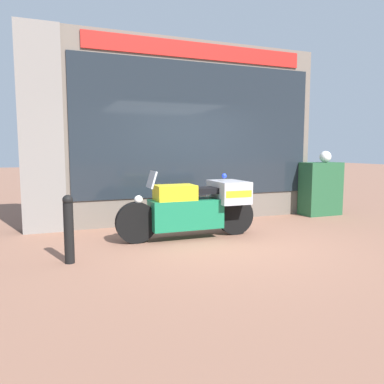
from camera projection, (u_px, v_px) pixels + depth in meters
name	position (u px, v px, depth m)	size (l,w,h in m)	color
ground_plane	(222.00, 242.00, 6.15)	(60.00, 60.00, 0.00)	#8E604C
shop_building	(164.00, 132.00, 7.66)	(6.18, 0.55, 3.72)	#6B6056
window_display	(194.00, 197.00, 8.09)	(4.97, 0.30, 2.11)	slate
paramedic_motorcycle	(197.00, 205.00, 6.39)	(2.46, 0.80, 1.17)	black
utility_cabinet	(320.00, 189.00, 8.67)	(0.90, 0.49, 1.22)	#235633
white_helmet	(325.00, 157.00, 8.55)	(0.26, 0.26, 0.26)	white
street_bollard	(69.00, 228.00, 4.95)	(0.14, 0.14, 0.92)	black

